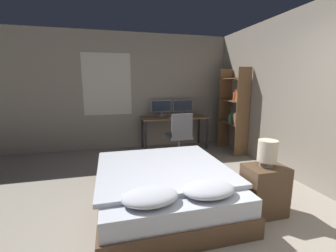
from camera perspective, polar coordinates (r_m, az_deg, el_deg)
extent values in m
cube|color=#9E9384|center=(5.55, -3.35, 8.72)|extent=(12.00, 0.06, 2.70)
cube|color=silver|center=(5.40, -15.18, 10.16)|extent=(1.08, 0.01, 1.40)
cube|color=black|center=(5.41, -15.18, 10.16)|extent=(1.00, 0.01, 1.32)
cube|color=#9E9384|center=(4.18, 29.62, 6.64)|extent=(0.06, 12.00, 2.70)
cube|color=brown|center=(3.09, -1.03, -17.03)|extent=(1.62, 1.90, 0.22)
cube|color=silver|center=(3.00, -1.05, -13.46)|extent=(1.56, 1.84, 0.20)
cube|color=silver|center=(3.05, -1.56, -10.45)|extent=(1.66, 1.60, 0.05)
ellipsoid|color=silver|center=(2.25, -4.54, -17.49)|extent=(0.55, 0.38, 0.13)
ellipsoid|color=silver|center=(2.42, 10.29, -15.57)|extent=(0.55, 0.38, 0.13)
cube|color=brown|center=(3.01, 23.23, -14.72)|extent=(0.47, 0.36, 0.60)
cylinder|color=gray|center=(2.90, 23.68, -9.24)|extent=(0.16, 0.16, 0.01)
cylinder|color=gray|center=(2.89, 23.73, -8.63)|extent=(0.02, 0.02, 0.05)
cylinder|color=beige|center=(2.84, 23.96, -5.76)|extent=(0.22, 0.22, 0.25)
cube|color=#846042|center=(5.34, 1.65, 2.16)|extent=(1.58, 0.61, 0.03)
cylinder|color=#2D2D33|center=(5.01, -5.69, -2.92)|extent=(0.05, 0.05, 0.73)
cylinder|color=#2D2D33|center=(5.43, 9.90, -1.96)|extent=(0.05, 0.05, 0.73)
cylinder|color=#2D2D33|center=(5.50, -6.52, -1.68)|extent=(0.05, 0.05, 0.73)
cylinder|color=#2D2D33|center=(5.89, 7.85, -0.89)|extent=(0.05, 0.05, 0.73)
cylinder|color=#B7B7BC|center=(5.47, -1.69, 2.59)|extent=(0.16, 0.16, 0.01)
cylinder|color=#B7B7BC|center=(5.46, -1.70, 3.12)|extent=(0.03, 0.03, 0.09)
cube|color=#B7B7BC|center=(5.44, -1.71, 5.07)|extent=(0.51, 0.03, 0.28)
cube|color=#232D42|center=(5.42, -1.67, 5.06)|extent=(0.48, 0.00, 0.25)
cylinder|color=#B7B7BC|center=(5.61, 3.73, 2.78)|extent=(0.16, 0.16, 0.01)
cylinder|color=#B7B7BC|center=(5.60, 3.74, 3.30)|extent=(0.03, 0.03, 0.09)
cube|color=#B7B7BC|center=(5.58, 3.76, 5.21)|extent=(0.51, 0.03, 0.28)
cube|color=#232D42|center=(5.57, 3.81, 5.19)|extent=(0.48, 0.00, 0.25)
cube|color=#B7B7BC|center=(5.14, 2.27, 2.10)|extent=(0.36, 0.13, 0.02)
ellipsoid|color=#B7B7BC|center=(5.23, 5.12, 2.30)|extent=(0.07, 0.05, 0.04)
cylinder|color=black|center=(4.82, 2.71, -7.71)|extent=(0.52, 0.52, 0.04)
cylinder|color=gray|center=(4.76, 2.73, -5.25)|extent=(0.05, 0.05, 0.39)
cube|color=slate|center=(4.70, 2.75, -2.56)|extent=(0.47, 0.47, 0.07)
cube|color=slate|center=(4.45, 3.59, 0.16)|extent=(0.43, 0.05, 0.46)
cube|color=brown|center=(4.96, 18.47, 3.17)|extent=(0.31, 0.02, 1.88)
cube|color=brown|center=(5.63, 14.19, 4.24)|extent=(0.31, 0.02, 1.88)
cube|color=brown|center=(5.33, 16.04, 0.74)|extent=(0.31, 0.75, 0.02)
cube|color=brown|center=(5.27, 16.33, 6.18)|extent=(0.31, 0.75, 0.02)
cube|color=brown|center=(5.26, 16.61, 11.49)|extent=(0.31, 0.75, 0.02)
cube|color=teal|center=(5.02, 18.11, 1.32)|extent=(0.25, 0.04, 0.20)
cube|color=orange|center=(5.06, 17.82, 1.74)|extent=(0.25, 0.04, 0.26)
cube|color=teal|center=(5.10, 17.54, 1.67)|extent=(0.25, 0.03, 0.23)
cube|color=#28282D|center=(5.13, 17.31, 1.60)|extent=(0.25, 0.02, 0.21)
cube|color=#337042|center=(5.17, 17.09, 1.59)|extent=(0.25, 0.04, 0.20)
cube|color=#337042|center=(5.20, 16.84, 1.90)|extent=(0.25, 0.04, 0.24)
cube|color=#BCB29E|center=(5.25, 16.55, 1.73)|extent=(0.25, 0.04, 0.19)
cube|color=#337042|center=(5.28, 16.31, 1.77)|extent=(0.25, 0.03, 0.19)
cube|color=#7A387F|center=(4.96, 18.50, 7.35)|extent=(0.25, 0.03, 0.25)
cube|color=gold|center=(4.99, 18.28, 7.02)|extent=(0.25, 0.02, 0.18)
cube|color=orange|center=(5.02, 18.10, 7.36)|extent=(0.25, 0.03, 0.24)
cube|color=#B2332D|center=(5.04, 17.90, 7.52)|extent=(0.25, 0.03, 0.26)
cube|color=#B2332D|center=(5.08, 17.67, 7.10)|extent=(0.25, 0.03, 0.18)
cube|color=orange|center=(5.10, 17.48, 7.18)|extent=(0.25, 0.03, 0.19)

